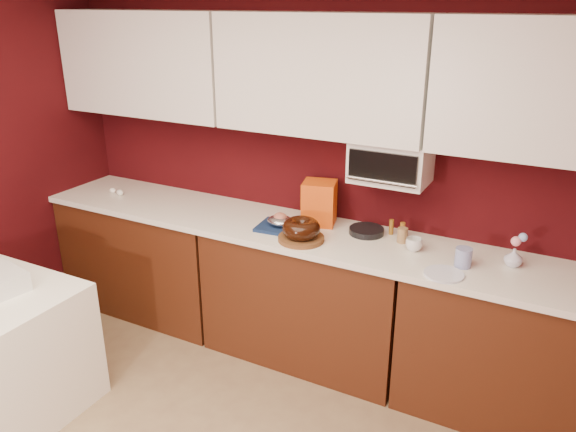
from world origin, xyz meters
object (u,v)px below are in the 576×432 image
(coffee_mug, at_px, (414,243))
(bundt_cake, at_px, (301,228))
(blue_jar, at_px, (463,258))
(foil_ham_nest, at_px, (280,221))
(pandoro_box, at_px, (319,203))
(flower_vase, at_px, (514,256))
(toaster_oven, at_px, (391,161))

(coffee_mug, bearing_deg, bundt_cake, -164.72)
(blue_jar, bearing_deg, foil_ham_nest, 179.49)
(pandoro_box, bearing_deg, foil_ham_nest, -146.15)
(pandoro_box, bearing_deg, flower_vase, -18.49)
(bundt_cake, xyz_separation_m, flower_vase, (1.18, 0.23, -0.02))
(toaster_oven, height_order, foil_ham_nest, toaster_oven)
(coffee_mug, bearing_deg, pandoro_box, 168.86)
(bundt_cake, bearing_deg, toaster_oven, 36.53)
(foil_ham_nest, bearing_deg, pandoro_box, 48.68)
(coffee_mug, bearing_deg, flower_vase, 5.84)
(coffee_mug, distance_m, flower_vase, 0.54)
(blue_jar, bearing_deg, flower_vase, 29.20)
(toaster_oven, distance_m, pandoro_box, 0.56)
(toaster_oven, height_order, bundt_cake, toaster_oven)
(blue_jar, bearing_deg, bundt_cake, -174.16)
(bundt_cake, bearing_deg, pandoro_box, 94.63)
(foil_ham_nest, xyz_separation_m, flower_vase, (1.38, 0.12, 0.00))
(toaster_oven, xyz_separation_m, coffee_mug, (0.22, -0.14, -0.43))
(pandoro_box, bearing_deg, blue_jar, -27.21)
(bundt_cake, height_order, blue_jar, bundt_cake)
(blue_jar, bearing_deg, pandoro_box, 167.63)
(blue_jar, relative_size, flower_vase, 0.93)
(toaster_oven, relative_size, pandoro_box, 1.59)
(foil_ham_nest, relative_size, coffee_mug, 1.82)
(bundt_cake, relative_size, coffee_mug, 2.47)
(bundt_cake, relative_size, foil_ham_nest, 1.36)
(pandoro_box, xyz_separation_m, flower_vase, (1.21, -0.08, -0.08))
(coffee_mug, height_order, flower_vase, flower_vase)
(flower_vase, bearing_deg, coffee_mug, -174.16)
(pandoro_box, relative_size, blue_jar, 2.60)
(toaster_oven, bearing_deg, flower_vase, -6.62)
(toaster_oven, relative_size, bundt_cake, 1.95)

